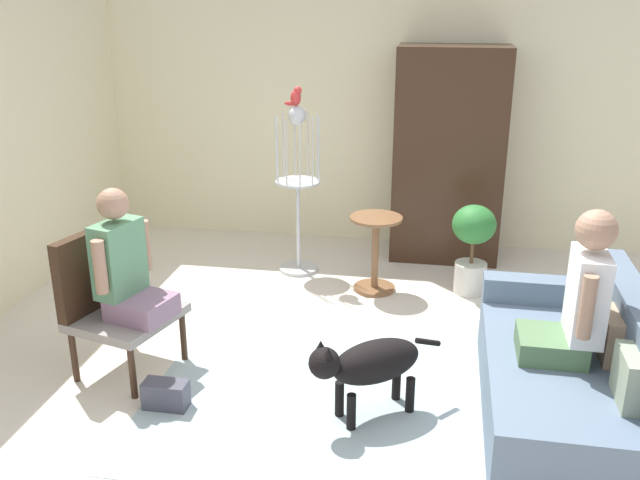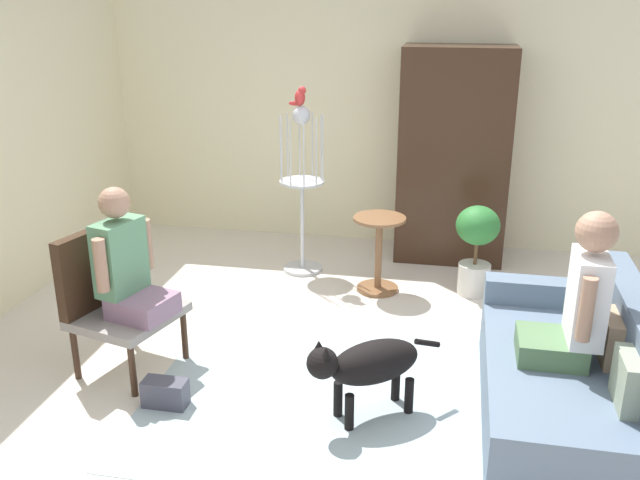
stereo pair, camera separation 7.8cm
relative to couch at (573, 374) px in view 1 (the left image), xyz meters
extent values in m
plane|color=beige|center=(-1.29, 0.20, -0.28)|extent=(7.07, 7.07, 0.00)
cube|color=beige|center=(-1.29, 3.03, 1.06)|extent=(6.49, 0.12, 2.69)
cube|color=#9EB2B7|center=(-1.09, 0.02, -0.28)|extent=(3.03, 2.13, 0.01)
cube|color=slate|center=(-0.06, -0.03, -0.08)|extent=(0.92, 1.74, 0.41)
cube|color=slate|center=(0.30, -0.03, 0.32)|extent=(0.19, 1.73, 0.39)
cube|color=slate|center=(-0.06, 0.75, 0.21)|extent=(0.91, 0.19, 0.17)
cube|color=gray|center=(0.17, -0.46, 0.26)|extent=(0.10, 0.32, 0.28)
cube|color=tan|center=(0.17, 0.02, 0.26)|extent=(0.10, 0.34, 0.28)
cube|color=#9EB2B7|center=(0.18, 0.49, 0.26)|extent=(0.10, 0.29, 0.28)
cylinder|color=#382316|center=(-2.55, 0.23, -0.10)|extent=(0.04, 0.04, 0.37)
cylinder|color=#382316|center=(-2.69, -0.29, -0.10)|extent=(0.04, 0.04, 0.37)
cylinder|color=#382316|center=(-3.01, 0.36, -0.10)|extent=(0.04, 0.04, 0.37)
cylinder|color=#382316|center=(-3.15, -0.16, -0.10)|extent=(0.04, 0.04, 0.37)
cube|color=gray|center=(-2.85, 0.03, 0.12)|extent=(0.73, 0.77, 0.06)
cube|color=#382316|center=(-3.09, 0.10, 0.41)|extent=(0.24, 0.63, 0.54)
cube|color=#4D6E48|center=(-0.15, -0.03, 0.19)|extent=(0.39, 0.36, 0.14)
cube|color=white|center=(0.01, -0.03, 0.52)|extent=(0.18, 0.36, 0.52)
sphere|color=#A57A60|center=(0.01, -0.03, 0.92)|extent=(0.23, 0.23, 0.23)
cylinder|color=#A57A60|center=(-0.03, -0.24, 0.55)|extent=(0.08, 0.08, 0.36)
cylinder|color=#A57A60|center=(-0.03, 0.19, 0.55)|extent=(0.08, 0.08, 0.36)
cube|color=gray|center=(-2.72, 0.00, 0.22)|extent=(0.45, 0.43, 0.14)
cube|color=#598C66|center=(-2.87, 0.04, 0.53)|extent=(0.26, 0.38, 0.49)
sphere|color=#A57A60|center=(-2.87, 0.04, 0.90)|extent=(0.20, 0.20, 0.20)
cylinder|color=#A57A60|center=(-2.77, 0.24, 0.56)|extent=(0.08, 0.08, 0.34)
cylinder|color=#A57A60|center=(-2.89, -0.18, 0.56)|extent=(0.08, 0.08, 0.34)
cylinder|color=brown|center=(-1.36, 1.67, 0.37)|extent=(0.44, 0.44, 0.02)
cylinder|color=brown|center=(-1.36, 1.67, 0.04)|extent=(0.06, 0.06, 0.64)
cylinder|color=brown|center=(-1.36, 1.67, -0.27)|extent=(0.36, 0.36, 0.03)
ellipsoid|color=black|center=(-1.17, -0.20, 0.08)|extent=(0.62, 0.55, 0.26)
sphere|color=black|center=(-1.44, -0.40, 0.16)|extent=(0.19, 0.19, 0.19)
cone|color=black|center=(-1.42, -0.44, 0.25)|extent=(0.06, 0.06, 0.06)
cone|color=black|center=(-1.47, -0.37, 0.25)|extent=(0.06, 0.06, 0.06)
cylinder|color=black|center=(-0.87, 0.02, 0.12)|extent=(0.17, 0.14, 0.10)
cylinder|color=black|center=(-1.28, -0.38, -0.17)|extent=(0.06, 0.06, 0.23)
cylinder|color=black|center=(-1.38, -0.26, -0.17)|extent=(0.06, 0.06, 0.23)
cylinder|color=black|center=(-0.96, -0.14, -0.17)|extent=(0.06, 0.06, 0.23)
cylinder|color=black|center=(-1.05, -0.01, -0.17)|extent=(0.06, 0.06, 0.23)
cylinder|color=silver|center=(-2.09, 2.00, -0.27)|extent=(0.36, 0.36, 0.03)
cylinder|color=silver|center=(-2.09, 2.00, 0.14)|extent=(0.04, 0.04, 0.84)
cylinder|color=silver|center=(-2.09, 2.00, 0.56)|extent=(0.40, 0.40, 0.02)
cylinder|color=silver|center=(-1.90, 2.00, 0.86)|extent=(0.01, 0.01, 0.58)
cylinder|color=silver|center=(-1.94, 2.11, 0.86)|extent=(0.01, 0.01, 0.58)
cylinder|color=silver|center=(-2.03, 2.18, 0.86)|extent=(0.01, 0.01, 0.58)
cylinder|color=silver|center=(-2.15, 2.18, 0.86)|extent=(0.01, 0.01, 0.58)
cylinder|color=silver|center=(-2.25, 2.11, 0.86)|extent=(0.01, 0.01, 0.58)
cylinder|color=silver|center=(-2.28, 2.00, 0.86)|extent=(0.01, 0.01, 0.58)
cylinder|color=silver|center=(-2.25, 1.88, 0.86)|extent=(0.01, 0.01, 0.58)
cylinder|color=silver|center=(-2.15, 1.82, 0.86)|extent=(0.01, 0.01, 0.58)
cylinder|color=silver|center=(-2.03, 1.82, 0.86)|extent=(0.01, 0.01, 0.58)
cylinder|color=silver|center=(-1.94, 1.88, 0.86)|extent=(0.01, 0.01, 0.58)
sphere|color=silver|center=(-2.09, 2.00, 1.15)|extent=(0.16, 0.16, 0.16)
ellipsoid|color=red|center=(-2.10, 2.00, 1.30)|extent=(0.09, 0.10, 0.14)
sphere|color=red|center=(-2.08, 2.00, 1.36)|extent=(0.07, 0.07, 0.07)
cone|color=#D8BF4C|center=(-2.05, 2.00, 1.36)|extent=(0.03, 0.02, 0.02)
ellipsoid|color=red|center=(-2.14, 2.00, 1.25)|extent=(0.12, 0.03, 0.04)
cylinder|color=beige|center=(-0.55, 1.76, -0.15)|extent=(0.27, 0.27, 0.27)
cylinder|color=brown|center=(-0.55, 1.76, 0.09)|extent=(0.03, 0.03, 0.20)
ellipsoid|color=#2C7431|center=(-0.55, 1.76, 0.33)|extent=(0.36, 0.36, 0.33)
cube|color=#382316|center=(-0.78, 2.62, 0.71)|extent=(1.01, 0.56, 1.99)
cube|color=#3F3F4C|center=(-2.45, -0.36, -0.19)|extent=(0.27, 0.14, 0.18)
camera|label=1|loc=(-0.87, -3.82, 2.15)|focal=38.75mm
camera|label=2|loc=(-0.79, -3.80, 2.15)|focal=38.75mm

